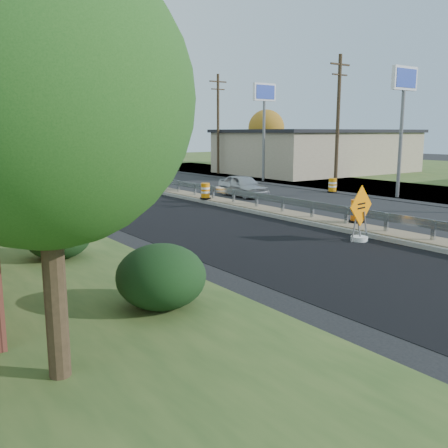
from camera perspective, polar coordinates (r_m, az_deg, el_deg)
ground at (r=23.08m, az=10.02°, el=0.24°), size 140.00×140.00×0.00m
milled_overlay at (r=28.75m, az=-10.79°, el=2.23°), size 7.20×120.00×0.01m
median at (r=29.15m, az=-1.24°, el=2.74°), size 1.60×55.00×0.23m
guardrail at (r=29.90m, az=-2.33°, el=4.12°), size 0.10×46.15×0.72m
retail_building_near at (r=51.75m, az=10.67°, el=8.22°), size 18.50×12.50×4.27m
pylon_sign_south at (r=32.84m, az=19.86°, el=14.14°), size 2.20×0.30×7.90m
pylon_sign_mid at (r=41.69m, az=4.63°, el=13.80°), size 2.20×0.30×7.90m
pylon_sign_north at (r=53.17m, az=-5.39°, el=13.06°), size 2.20×0.30×7.90m
utility_pole_smid at (r=37.29m, az=12.89°, el=11.60°), size 1.90×0.26×9.40m
utility_pole_nmid at (r=48.60m, az=-0.68°, el=11.54°), size 1.90×0.26×9.40m
utility_pole_north at (r=61.50m, az=-8.85°, el=11.20°), size 1.90×0.26×9.40m
hedge_south at (r=11.66m, az=-7.20°, el=-5.93°), size 2.09×2.09×1.52m
hedge_mid at (r=16.89m, az=-18.45°, el=-1.25°), size 2.09×2.09×1.52m
hedge_north at (r=22.74m, az=-21.75°, el=1.44°), size 2.09×2.09×1.52m
tree_near_green at (r=8.21m, az=-20.01°, el=13.36°), size 4.62×4.62×6.86m
tree_far_yellow at (r=65.37m, az=4.85°, el=10.88°), size 4.62×4.62×6.86m
caution_sign at (r=19.30m, az=15.27°, el=-0.35°), size 1.51×0.64×2.10m
barrel_median_near at (r=22.00m, az=14.96°, el=1.38°), size 0.66×0.66×0.97m
barrel_median_mid at (r=28.77m, az=-2.14°, el=3.75°), size 0.62×0.62×0.92m
barrel_median_far at (r=41.33m, az=-11.44°, el=5.54°), size 0.56×0.56×0.83m
barrel_shoulder_near at (r=34.54m, az=12.29°, el=4.30°), size 0.66×0.66×0.96m
barrel_shoulder_far at (r=49.25m, az=-7.27°, el=6.25°), size 0.67×0.67×0.99m
car_silver at (r=31.69m, az=2.18°, el=4.41°), size 1.90×4.16×1.38m
car_dark_far at (r=55.75m, az=-12.51°, el=6.72°), size 2.07×4.38×1.23m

